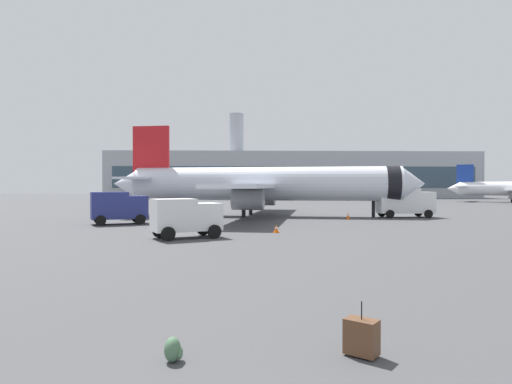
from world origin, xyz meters
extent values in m
cylinder|color=silver|center=(2.64, 46.18, 3.70)|extent=(30.20, 9.10, 3.80)
cone|color=silver|center=(18.58, 43.28, 3.70)|extent=(3.01, 3.98, 3.61)
cone|color=silver|center=(-13.69, 49.14, 3.70)|extent=(3.76, 3.94, 3.42)
cylinder|color=black|center=(16.42, 43.67, 3.70)|extent=(2.07, 4.06, 3.88)
cube|color=silver|center=(3.09, 54.23, 3.40)|extent=(7.58, 16.60, 0.36)
cube|color=silver|center=(0.23, 38.48, 3.40)|extent=(7.58, 16.60, 0.36)
cylinder|color=gray|center=(2.64, 51.77, 2.10)|extent=(3.54, 2.74, 2.20)
cylinder|color=gray|center=(0.67, 40.94, 2.10)|extent=(3.54, 2.74, 2.20)
cube|color=red|center=(-10.64, 48.59, 7.30)|extent=(4.39, 1.14, 6.40)
cube|color=silver|center=(-10.56, 51.83, 4.30)|extent=(3.63, 6.37, 0.24)
cube|color=silver|center=(-11.71, 45.53, 4.30)|extent=(3.63, 6.37, 0.24)
cylinder|color=black|center=(14.45, 44.03, 0.90)|extent=(0.36, 0.36, 1.80)
cylinder|color=black|center=(1.10, 48.89, 0.90)|extent=(0.44, 0.44, 1.80)
cylinder|color=black|center=(0.24, 44.17, 0.90)|extent=(0.44, 0.44, 1.80)
cone|color=white|center=(47.82, 94.13, 2.92)|extent=(3.59, 3.64, 2.70)
cube|color=#193899|center=(49.86, 92.78, 5.76)|extent=(3.05, 2.16, 5.05)
cube|color=white|center=(50.93, 95.10, 3.39)|extent=(4.32, 5.07, 0.19)
cube|color=white|center=(48.13, 90.89, 3.39)|extent=(4.32, 5.07, 0.19)
cylinder|color=black|center=(58.46, 89.34, 0.71)|extent=(0.35, 0.35, 1.42)
cylinder|color=black|center=(56.36, 86.18, 0.71)|extent=(0.35, 0.35, 1.42)
cube|color=navy|center=(-9.53, 36.90, 1.52)|extent=(2.38, 2.67, 2.04)
cube|color=#1E232D|center=(-8.87, 37.17, 2.00)|extent=(0.82, 1.87, 0.84)
cube|color=navy|center=(-11.75, 36.01, 1.70)|extent=(3.72, 3.21, 2.40)
cylinder|color=black|center=(-9.85, 38.02, 0.45)|extent=(0.92, 0.54, 0.90)
cylinder|color=black|center=(-8.99, 35.88, 0.45)|extent=(0.92, 0.54, 0.90)
cylinder|color=black|center=(-12.96, 36.76, 0.45)|extent=(0.92, 0.54, 0.90)
cylinder|color=black|center=(-12.10, 34.63, 0.45)|extent=(0.92, 0.54, 0.90)
cube|color=white|center=(20.06, 44.04, 1.64)|extent=(1.75, 2.45, 2.29)
cube|color=#1E232D|center=(20.77, 44.06, 2.18)|extent=(0.14, 2.16, 0.95)
cube|color=white|center=(17.06, 43.95, 1.85)|extent=(4.39, 2.52, 2.70)
cylinder|color=black|center=(19.96, 45.29, 0.45)|extent=(0.91, 0.25, 0.90)
cylinder|color=black|center=(20.04, 42.79, 0.45)|extent=(0.91, 0.25, 0.90)
cylinder|color=black|center=(15.77, 45.17, 0.45)|extent=(0.91, 0.25, 0.90)
cylinder|color=black|center=(15.84, 42.67, 0.45)|extent=(0.91, 0.25, 0.90)
cube|color=white|center=(-2.39, 25.99, 1.39)|extent=(2.45, 2.56, 1.78)
cube|color=#1E232D|center=(-1.71, 26.31, 1.81)|extent=(0.84, 1.66, 0.74)
cube|color=white|center=(-4.38, 25.05, 1.55)|extent=(3.24, 2.94, 2.10)
cylinder|color=black|center=(-2.64, 27.04, 0.45)|extent=(0.91, 0.58, 0.90)
cylinder|color=black|center=(-1.74, 25.14, 0.45)|extent=(0.91, 0.58, 0.90)
cylinder|color=black|center=(-5.42, 25.71, 0.45)|extent=(0.91, 0.58, 0.90)
cylinder|color=black|center=(-4.52, 23.82, 0.45)|extent=(0.91, 0.58, 0.90)
cube|color=#F2590C|center=(2.57, 28.59, 0.02)|extent=(0.44, 0.44, 0.04)
cone|color=#F2590C|center=(2.57, 28.59, 0.32)|extent=(0.36, 0.36, 0.56)
cylinder|color=white|center=(2.57, 28.59, 0.35)|extent=(0.23, 0.23, 0.10)
cube|color=#F2590C|center=(11.08, 41.68, 0.02)|extent=(0.44, 0.44, 0.04)
cone|color=#F2590C|center=(11.08, 41.68, 0.37)|extent=(0.36, 0.36, 0.65)
cylinder|color=white|center=(11.08, 41.68, 0.40)|extent=(0.23, 0.23, 0.10)
cube|color=brown|center=(2.44, 5.18, 0.39)|extent=(0.75, 0.71, 0.70)
cylinder|color=black|center=(2.44, 5.18, 0.92)|extent=(0.02, 0.02, 0.36)
cylinder|color=black|center=(2.26, 5.32, 0.04)|extent=(0.07, 0.08, 0.08)
cylinder|color=black|center=(2.61, 5.04, 0.04)|extent=(0.07, 0.08, 0.08)
ellipsoid|color=#476B4C|center=(-1.31, 5.02, 0.24)|extent=(0.32, 0.40, 0.48)
ellipsoid|color=#476B4C|center=(-1.17, 5.02, 0.17)|extent=(0.12, 0.28, 0.24)
cube|color=#9EA3AD|center=(15.03, 128.64, 6.61)|extent=(105.85, 23.15, 13.22)
cube|color=#334756|center=(15.03, 117.02, 5.95)|extent=(100.55, 0.10, 5.95)
cylinder|color=#9EA3AD|center=(-1.58, 128.64, 19.22)|extent=(4.40, 4.40, 12.00)
camera|label=1|loc=(0.04, -3.49, 3.40)|focal=30.80mm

